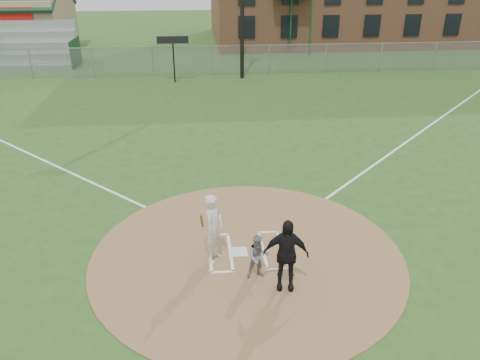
{
  "coord_description": "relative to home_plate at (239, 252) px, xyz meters",
  "views": [
    {
      "loc": [
        -1.23,
        -10.54,
        7.22
      ],
      "look_at": [
        0.0,
        2.0,
        1.3
      ],
      "focal_mm": 35.0,
      "sensor_mm": 36.0,
      "label": 1
    }
  ],
  "objects": [
    {
      "name": "catcher",
      "position": [
        0.37,
        -1.1,
        0.57
      ],
      "size": [
        0.62,
        0.51,
        1.17
      ],
      "primitive_type": "imported",
      "rotation": [
        0.0,
        0.0,
        0.12
      ],
      "color": "gray",
      "rests_on": "dirt_circle"
    },
    {
      "name": "ground",
      "position": [
        0.21,
        -0.09,
        -0.04
      ],
      "size": [
        140.0,
        140.0,
        0.0
      ],
      "primitive_type": "plane",
      "color": "#274E1B",
      "rests_on": "ground"
    },
    {
      "name": "scoreboard_sign",
      "position": [
        -2.29,
        20.11,
        2.35
      ],
      "size": [
        2.0,
        0.1,
        2.93
      ],
      "color": "black",
      "rests_on": "ground"
    },
    {
      "name": "bleachers",
      "position": [
        -12.79,
        26.11,
        1.55
      ],
      "size": [
        6.08,
        3.2,
        3.2
      ],
      "color": "#B7BABF",
      "rests_on": "ground"
    },
    {
      "name": "foul_line_first",
      "position": [
        9.21,
        8.91,
        -0.03
      ],
      "size": [
        17.04,
        17.04,
        0.01
      ],
      "primitive_type": "cube",
      "rotation": [
        0.0,
        0.0,
        -0.79
      ],
      "color": "white",
      "rests_on": "ground"
    },
    {
      "name": "umpire",
      "position": [
        0.96,
        -1.56,
        0.91
      ],
      "size": [
        1.14,
        0.62,
        1.85
      ],
      "primitive_type": "imported",
      "rotation": [
        0.0,
        0.0,
        -0.17
      ],
      "color": "black",
      "rests_on": "dirt_circle"
    },
    {
      "name": "home_plate",
      "position": [
        0.0,
        0.0,
        0.0
      ],
      "size": [
        0.46,
        0.46,
        0.03
      ],
      "primitive_type": "cube",
      "rotation": [
        0.0,
        0.0,
        -0.02
      ],
      "color": "silver",
      "rests_on": "dirt_circle"
    },
    {
      "name": "foul_line_third",
      "position": [
        -8.79,
        8.91,
        -0.03
      ],
      "size": [
        17.04,
        17.04,
        0.01
      ],
      "primitive_type": "cube",
      "rotation": [
        0.0,
        0.0,
        0.79
      ],
      "color": "white",
      "rests_on": "ground"
    },
    {
      "name": "outfield_fence",
      "position": [
        0.21,
        21.91,
        0.98
      ],
      "size": [
        56.08,
        0.08,
        2.03
      ],
      "color": "slate",
      "rests_on": "ground"
    },
    {
      "name": "batters_boxes",
      "position": [
        0.21,
        0.06,
        -0.01
      ],
      "size": [
        2.08,
        1.88,
        0.01
      ],
      "color": "white",
      "rests_on": "dirt_circle"
    },
    {
      "name": "dirt_circle",
      "position": [
        0.21,
        -0.09,
        -0.03
      ],
      "size": [
        8.4,
        8.4,
        0.02
      ],
      "primitive_type": "cylinder",
      "color": "olive",
      "rests_on": "ground"
    },
    {
      "name": "batter_at_plate",
      "position": [
        -0.68,
        -0.24,
        0.94
      ],
      "size": [
        0.73,
        1.11,
        1.9
      ],
      "color": "silver",
      "rests_on": "dirt_circle"
    }
  ]
}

